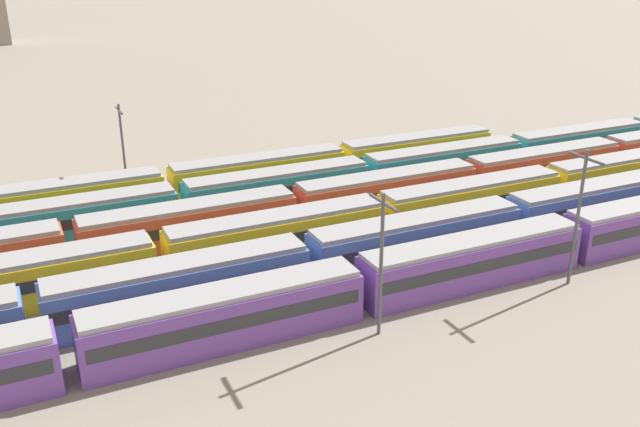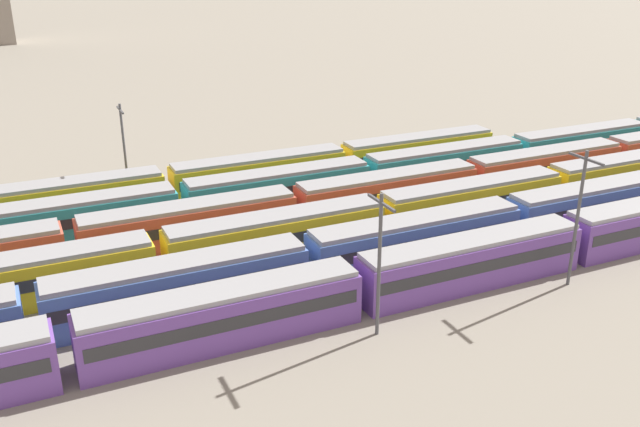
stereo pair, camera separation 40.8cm
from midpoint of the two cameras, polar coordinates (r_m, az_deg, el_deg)
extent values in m
cube|color=#6B429E|center=(43.91, -7.73, -8.64)|extent=(18.00, 3.00, 3.40)
cube|color=#2D2D33|center=(43.70, -7.76, -8.18)|extent=(17.20, 3.06, 0.90)
cube|color=#939399|center=(43.00, -7.86, -6.48)|extent=(17.60, 2.70, 0.35)
cube|color=#6B429E|center=(51.76, 12.67, -4.09)|extent=(18.00, 3.00, 3.40)
cube|color=#2D2D33|center=(51.59, 12.70, -3.68)|extent=(17.20, 3.06, 0.90)
cube|color=#939399|center=(51.00, 12.84, -2.19)|extent=(17.60, 2.70, 0.35)
cube|color=#4C70BC|center=(48.02, -11.34, -6.09)|extent=(18.00, 3.00, 3.40)
cube|color=#2D2D33|center=(47.84, -11.38, -5.66)|extent=(17.20, 3.06, 0.90)
cube|color=#939399|center=(47.19, -11.51, -4.07)|extent=(17.60, 2.70, 0.35)
cube|color=#4C70BC|center=(54.78, 8.16, -2.29)|extent=(18.00, 3.00, 3.40)
cube|color=#2D2D33|center=(54.62, 8.19, -1.90)|extent=(17.20, 3.06, 0.90)
cube|color=#939399|center=(54.06, 8.27, -0.47)|extent=(17.60, 2.70, 0.35)
cube|color=#4C70BC|center=(66.41, 22.06, 0.62)|extent=(18.00, 3.00, 3.40)
cube|color=#2D2D33|center=(66.27, 22.10, 0.95)|extent=(17.20, 3.06, 0.90)
cube|color=#939399|center=(65.81, 22.28, 2.14)|extent=(17.60, 2.70, 0.35)
cube|color=yellow|center=(51.85, -23.27, -5.37)|extent=(18.00, 3.00, 3.40)
cube|color=#2D2D33|center=(51.68, -23.34, -4.97)|extent=(17.20, 3.06, 0.90)
cube|color=#939399|center=(51.09, -23.58, -3.49)|extent=(17.60, 2.70, 0.35)
cube|color=yellow|center=(54.92, -3.38, -2.03)|extent=(18.00, 3.00, 3.40)
cube|color=#2D2D33|center=(54.75, -3.39, -1.64)|extent=(17.20, 3.06, 0.90)
cube|color=#939399|center=(54.19, -3.42, -0.22)|extent=(17.60, 2.70, 0.35)
cube|color=yellow|center=(63.70, 12.63, 0.86)|extent=(18.00, 3.00, 3.40)
cube|color=#2D2D33|center=(63.56, 12.66, 1.20)|extent=(17.20, 3.06, 0.90)
cube|color=#939399|center=(63.08, 12.77, 2.45)|extent=(17.60, 2.70, 0.35)
cube|color=yellow|center=(76.25, 24.10, 2.90)|extent=(18.00, 3.00, 3.40)
cube|color=#2D2D33|center=(76.13, 24.14, 3.19)|extent=(17.20, 3.06, 0.90)
cube|color=#939399|center=(75.73, 24.31, 4.25)|extent=(17.60, 2.70, 0.35)
cube|color=#BC4C38|center=(57.94, -10.54, -1.08)|extent=(18.00, 3.00, 3.40)
cube|color=#2D2D33|center=(57.79, -10.57, -0.71)|extent=(17.20, 3.06, 0.90)
cube|color=#939399|center=(57.26, -10.67, 0.65)|extent=(17.60, 2.70, 0.35)
cube|color=#BC4C38|center=(64.67, 5.83, 1.60)|extent=(18.00, 3.00, 3.40)
cube|color=#2D2D33|center=(64.54, 5.84, 1.95)|extent=(17.20, 3.06, 0.90)
cube|color=#939399|center=(64.06, 5.89, 3.18)|extent=(17.60, 2.70, 0.35)
cube|color=#BC4C38|center=(75.65, 18.31, 3.57)|extent=(18.00, 3.00, 3.40)
cube|color=#2D2D33|center=(75.53, 18.35, 3.87)|extent=(17.20, 3.06, 0.90)
cube|color=#939399|center=(75.13, 18.48, 4.93)|extent=(17.60, 2.70, 0.35)
cube|color=teal|center=(61.52, -19.88, -0.69)|extent=(18.00, 3.00, 3.40)
cube|color=#2D2D33|center=(61.38, -19.93, -0.34)|extent=(17.20, 3.06, 0.90)
cube|color=#939399|center=(60.88, -20.10, 0.95)|extent=(17.60, 2.70, 0.35)
cube|color=teal|center=(65.36, -3.30, 1.90)|extent=(18.00, 3.00, 3.40)
cube|color=#2D2D33|center=(65.22, -3.30, 2.24)|extent=(17.20, 3.06, 0.90)
cube|color=#939399|center=(64.75, -3.33, 3.46)|extent=(17.60, 2.70, 0.35)
cube|color=teal|center=(73.98, 10.47, 3.93)|extent=(18.00, 3.00, 3.40)
cube|color=#2D2D33|center=(73.86, 10.49, 4.23)|extent=(17.20, 3.06, 0.90)
cube|color=#939399|center=(73.45, 10.56, 5.32)|extent=(17.60, 2.70, 0.35)
cube|color=teal|center=(85.96, 20.93, 5.33)|extent=(18.00, 3.00, 3.40)
cube|color=#2D2D33|center=(85.86, 20.96, 5.59)|extent=(17.20, 3.06, 0.90)
cube|color=#939399|center=(85.50, 21.09, 6.53)|extent=(17.60, 2.70, 0.35)
cube|color=yellow|center=(66.40, -20.36, 0.86)|extent=(18.00, 3.00, 3.40)
cube|color=#2D2D33|center=(66.26, -20.40, 1.19)|extent=(17.20, 3.06, 0.90)
cube|color=#939399|center=(65.80, -20.57, 2.38)|extent=(17.60, 2.70, 0.35)
cube|color=yellow|center=(69.97, -4.87, 3.19)|extent=(18.00, 3.00, 3.40)
cube|color=#2D2D33|center=(69.84, -4.88, 3.51)|extent=(17.20, 3.06, 0.90)
cube|color=#939399|center=(69.40, -4.92, 4.66)|extent=(17.60, 2.70, 0.35)
cube|color=yellow|center=(78.08, 8.30, 5.00)|extent=(18.00, 3.00, 3.40)
cube|color=#2D2D33|center=(77.97, 8.32, 5.29)|extent=(17.20, 3.06, 0.90)
cube|color=#939399|center=(77.58, 8.37, 6.33)|extent=(17.60, 2.70, 0.35)
cylinder|color=#4C4C51|center=(43.06, 5.21, -4.41)|extent=(0.24, 0.24, 9.70)
cube|color=#47474C|center=(41.39, 5.40, 0.89)|extent=(0.16, 3.20, 0.16)
cylinder|color=#4C4C51|center=(69.21, -15.75, 4.91)|extent=(0.24, 0.24, 9.54)
cube|color=#47474C|center=(68.19, -16.10, 8.26)|extent=(0.16, 3.20, 0.16)
cylinder|color=#4C4C51|center=(52.54, 20.78, -0.50)|extent=(0.24, 0.24, 10.33)
cube|color=#47474C|center=(51.12, 21.45, 4.24)|extent=(0.16, 3.20, 0.16)
camera|label=1|loc=(0.20, -89.80, 0.08)|focal=38.52mm
camera|label=2|loc=(0.20, 90.20, -0.08)|focal=38.52mm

